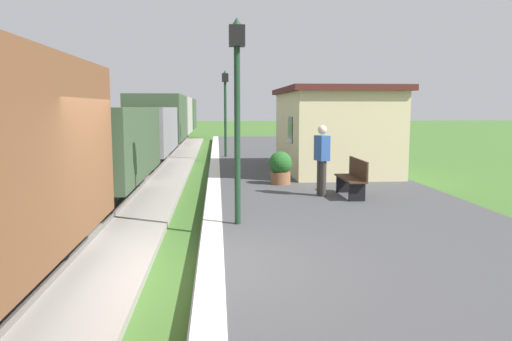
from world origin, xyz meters
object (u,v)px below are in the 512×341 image
station_hut (333,129)px  bench_near_hut (353,177)px  lamp_post_near (237,84)px  lamp_post_far (225,97)px  person_waiting (322,157)px  potted_planter (280,167)px  freight_train (150,125)px

station_hut → bench_near_hut: bearing=-97.4°
lamp_post_near → lamp_post_far: (0.00, 12.66, 0.00)m
bench_near_hut → person_waiting: 0.88m
bench_near_hut → potted_planter: bearing=125.2°
bench_near_hut → lamp_post_near: (-2.88, -2.62, 2.08)m
station_hut → potted_planter: 3.75m
person_waiting → lamp_post_near: bearing=35.2°
station_hut → bench_near_hut: 5.17m
freight_train → person_waiting: (5.41, -10.39, -0.41)m
freight_train → station_hut: (6.80, -5.52, 0.05)m
freight_train → lamp_post_far: (3.26, -0.53, 1.20)m
station_hut → lamp_post_near: lamp_post_near is taller
freight_train → station_hut: 8.76m
bench_near_hut → person_waiting: size_ratio=0.88×
station_hut → lamp_post_far: size_ratio=1.57×
potted_planter → person_waiting: bearing=-68.6°
station_hut → lamp_post_near: bearing=-114.8°
freight_train → potted_planter: (4.65, -8.46, -0.88)m
person_waiting → station_hut: bearing=-123.2°
freight_train → potted_planter: freight_train is taller
freight_train → potted_planter: size_ratio=42.79×
station_hut → lamp_post_near: (-3.54, -7.67, 1.15)m
person_waiting → lamp_post_near: (-2.15, -2.80, 1.62)m
freight_train → bench_near_hut: (6.14, -10.57, -0.88)m
lamp_post_near → bench_near_hut: bearing=42.3°
bench_near_hut → person_waiting: person_waiting is taller
station_hut → lamp_post_far: bearing=125.3°
bench_near_hut → person_waiting: bearing=166.4°
bench_near_hut → lamp_post_far: 10.64m
lamp_post_far → freight_train: bearing=170.7°
potted_planter → lamp_post_near: lamp_post_near is taller
station_hut → person_waiting: bearing=-105.9°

